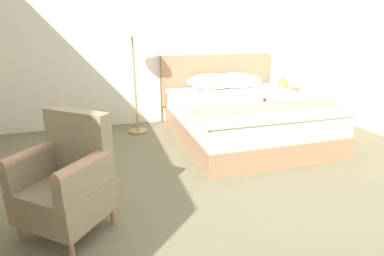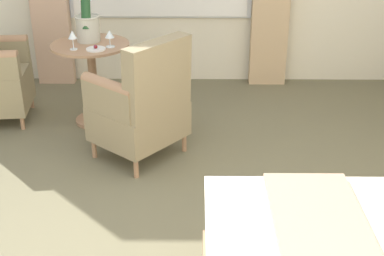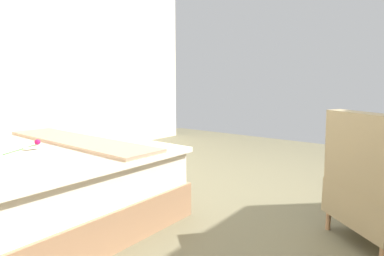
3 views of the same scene
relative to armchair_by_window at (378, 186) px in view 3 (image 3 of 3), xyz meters
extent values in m
plane|color=#6E674C|center=(1.31, 0.04, -0.42)|extent=(7.43, 7.43, 0.00)
cube|color=#EFE6CD|center=(4.33, 0.04, 1.15)|extent=(0.12, 5.42, 3.14)
cube|color=#A77B59|center=(2.25, 1.52, -0.28)|extent=(1.88, 2.18, 0.28)
cube|color=white|center=(2.25, 1.52, 0.00)|extent=(1.82, 2.11, 0.27)
cube|color=white|center=(2.25, 1.46, 0.16)|extent=(1.91, 2.05, 0.04)
cube|color=tan|center=(2.25, 0.92, 0.19)|extent=(1.88, 0.39, 0.03)
cylinder|color=#2D6628|center=(2.26, 1.39, 0.19)|extent=(0.23, 0.35, 0.01)
sphere|color=#B20F4C|center=(2.37, 1.22, 0.21)|extent=(0.05, 0.05, 0.05)
cube|color=white|center=(2.23, 1.32, 0.19)|extent=(0.10, 0.12, 0.00)
cylinder|color=#A77B59|center=(0.02, -0.38, -0.35)|extent=(0.04, 0.04, 0.15)
cylinder|color=#A77B59|center=(0.31, -0.03, -0.35)|extent=(0.04, 0.04, 0.15)
cube|color=#90805F|center=(-0.03, -0.04, -0.14)|extent=(0.80, 0.79, 0.26)
cube|color=#90805F|center=(0.11, 0.13, 0.25)|extent=(0.52, 0.47, 0.52)
cube|color=#90805F|center=(0.15, -0.21, 0.10)|extent=(0.38, 0.43, 0.22)
cylinder|color=#A77B59|center=(0.15, -0.21, 0.21)|extent=(0.38, 0.43, 0.09)
camera|label=1|loc=(0.33, -2.23, 1.10)|focal=28.00mm
camera|label=2|loc=(3.56, 0.40, 1.54)|focal=50.00mm
camera|label=3|loc=(-0.25, 2.35, 0.68)|focal=28.00mm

